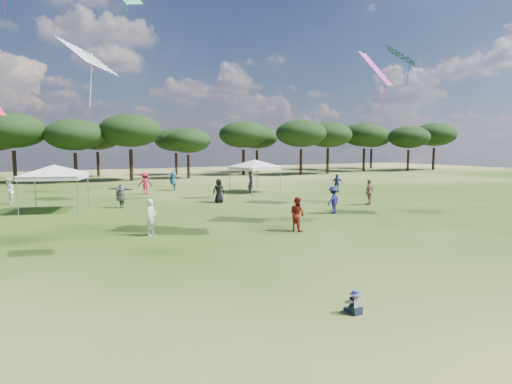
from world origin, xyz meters
TOP-DOWN VIEW (x-y plane):
  - ground at (0.00, 0.00)m, footprint 140.00×140.00m
  - tree_line at (2.39, 47.41)m, footprint 108.78×17.63m
  - tent_left at (-5.79, 22.71)m, footprint 6.49×6.49m
  - tent_right at (9.97, 26.71)m, footprint 6.48×6.48m
  - toddler at (-0.54, 1.87)m, footprint 0.38×0.43m
  - festival_crowd at (-0.02, 22.83)m, footprint 30.86×22.13m

SIDE VIEW (x-z plane):
  - ground at x=0.00m, z-range 0.00..0.00m
  - toddler at x=-0.54m, z-range -0.03..0.55m
  - festival_crowd at x=-0.02m, z-range -0.09..1.81m
  - tent_right at x=9.97m, z-range 1.11..4.19m
  - tent_left at x=-5.79m, z-range 1.14..4.26m
  - tree_line at x=2.39m, z-range 1.54..9.31m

